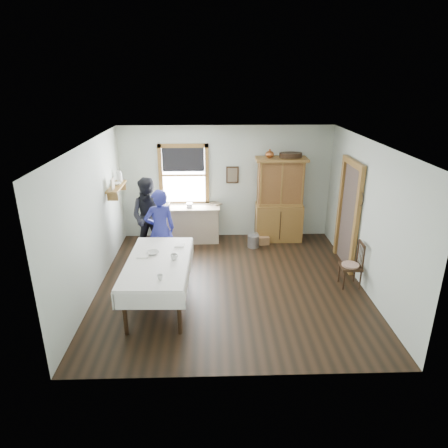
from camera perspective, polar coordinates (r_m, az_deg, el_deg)
The scene contains 20 objects.
room at distance 7.22m, azimuth 1.01°, elevation 0.84°, with size 5.01×5.01×2.70m.
window at distance 9.52m, azimuth -5.78°, elevation 7.45°, with size 1.18×0.07×1.48m.
doorway at distance 8.54m, azimuth 17.41°, elevation 1.73°, with size 0.09×1.14×2.22m.
wall_shelf at distance 8.85m, azimuth -15.07°, elevation 5.40°, with size 0.24×1.00×0.44m.
framed_picture at distance 9.52m, azimuth 1.21°, elevation 7.03°, with size 0.30×0.04×0.40m, color #321F11.
rug_beater at distance 7.89m, azimuth 19.04°, elevation 4.25°, with size 0.27×0.27×0.01m, color black.
work_counter at distance 9.59m, azimuth -5.16°, elevation 0.06°, with size 1.51×0.57×0.87m, color tan.
china_hutch at distance 9.52m, azimuth 7.95°, elevation 3.42°, with size 1.18×0.56×2.01m, color olive.
dining_table at distance 7.08m, azimuth -9.26°, elevation -8.17°, with size 1.09×2.07×0.83m, color white.
spindle_chair at distance 7.88m, azimuth 17.68°, elevation -5.53°, with size 0.41×0.41×0.89m, color #321F11.
pail at distance 9.32m, azimuth 4.21°, elevation -2.46°, with size 0.27×0.27×0.29m, color #9D9FA5.
wicker_basket at distance 9.52m, azimuth 5.43°, elevation -2.30°, with size 0.32×0.22×0.19m, color #906541.
woman_blue at distance 8.15m, azimuth -9.08°, elevation -1.28°, with size 0.57×0.38×1.57m, color navy.
figure_dark at distance 8.86m, azimuth -10.52°, elevation 0.60°, with size 0.78×0.61×1.61m, color black.
table_cup_a at distance 6.87m, azimuth -7.14°, elevation -4.67°, with size 0.12×0.12×0.10m, color silver.
table_cup_b at distance 6.25m, azimuth -9.12°, elevation -7.52°, with size 0.09×0.09×0.09m, color silver.
table_bowl at distance 7.13m, azimuth -10.14°, elevation -4.04°, with size 0.23×0.23×0.06m, color silver.
counter_book at distance 9.51m, azimuth -1.68°, elevation 2.79°, with size 0.17×0.24×0.02m, color brown.
counter_bowl at distance 9.59m, azimuth -8.31°, elevation 2.85°, with size 0.19×0.19×0.06m, color silver.
shelf_bowl at distance 8.85m, azimuth -15.07°, elevation 5.57°, with size 0.22×0.22×0.05m, color silver.
Camera 1 is at (-0.34, -6.78, 3.80)m, focal length 32.00 mm.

